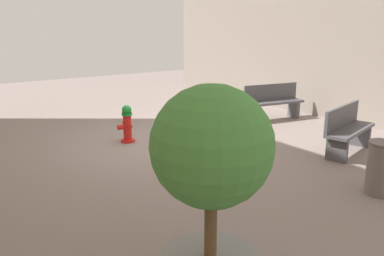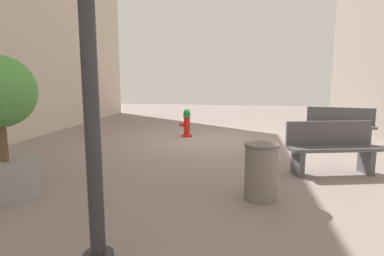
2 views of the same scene
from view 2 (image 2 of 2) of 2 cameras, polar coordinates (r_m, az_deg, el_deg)
The scene contains 6 objects.
ground_plane at distance 9.07m, azimuth 2.13°, elevation -2.10°, with size 23.40×23.40×0.00m, color gray.
fire_hydrant at distance 9.50m, azimuth -0.95°, elevation 0.91°, with size 0.38×0.41×0.82m.
bench_near at distance 9.38m, azimuth 24.84°, elevation 0.52°, with size 1.73×0.76×0.95m.
bench_far at distance 6.36m, azimuth 23.55°, elevation -3.09°, with size 1.67×0.81×0.95m.
planter_tree at distance 5.32m, azimuth -30.86°, elevation 1.68°, with size 1.02×1.02×2.06m.
trash_bin at distance 4.73m, azimuth 12.15°, elevation -7.57°, with size 0.49×0.49×0.81m.
Camera 2 is at (-1.07, 8.84, 1.74)m, focal length 29.96 mm.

